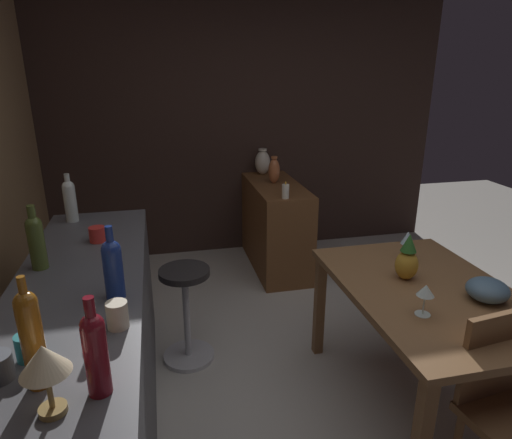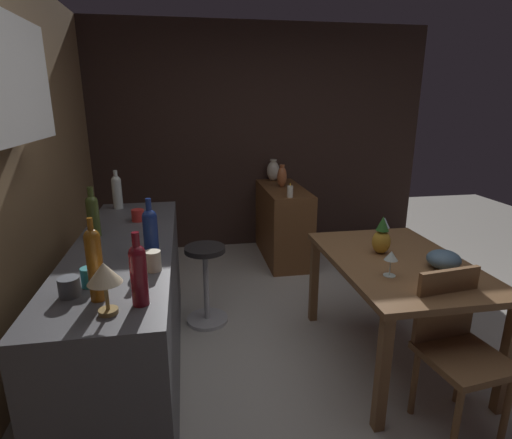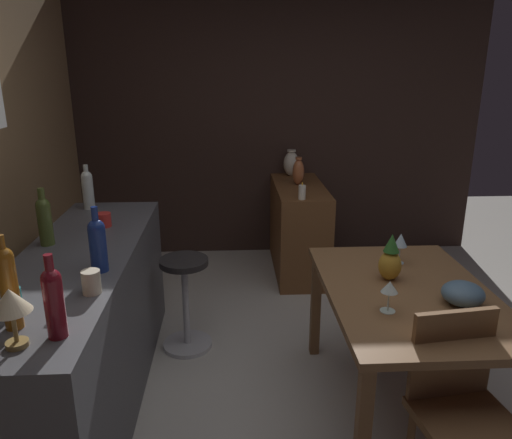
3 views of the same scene
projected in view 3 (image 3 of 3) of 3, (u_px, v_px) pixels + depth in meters
ground_plane at (334, 408)px, 2.78m from camera, size 9.00×9.00×0.00m
wall_side_right at (257, 125)px, 4.80m from camera, size 0.10×4.40×2.60m
dining_table at (407, 305)px, 2.58m from camera, size 1.28×0.85×0.74m
kitchen_counter at (83, 331)px, 2.72m from camera, size 2.10×0.60×0.90m
sideboard_cabinet at (298, 228)px, 4.55m from camera, size 1.10×0.44×0.82m
chair_near_window at (461, 406)px, 2.08m from camera, size 0.45×0.45×0.87m
bar_stool at (186, 301)px, 3.29m from camera, size 0.34×0.34×0.65m
wine_glass_left at (390, 288)px, 2.30m from camera, size 0.08×0.08×0.16m
wine_glass_right at (401, 241)px, 2.86m from camera, size 0.08×0.08×0.18m
pineapple_centerpiece at (390, 260)px, 2.65m from camera, size 0.12×0.12×0.26m
fruit_bowl at (463, 293)px, 2.39m from camera, size 0.20×0.20×0.11m
wine_bottle_amber at (8, 285)px, 1.83m from camera, size 0.07×0.07×0.38m
wine_bottle_cobalt at (98, 243)px, 2.35m from camera, size 0.08×0.08×0.33m
wine_bottle_clear at (88, 188)px, 3.38m from camera, size 0.08×0.08×0.31m
wine_bottle_ruby at (54, 300)px, 1.77m from camera, size 0.07×0.07×0.33m
wine_bottle_olive at (44, 219)px, 2.70m from camera, size 0.08×0.08×0.33m
cup_teal at (12, 299)px, 2.01m from camera, size 0.11×0.08×0.09m
cup_red at (104, 220)px, 3.04m from camera, size 0.13×0.09×0.09m
cup_cream at (91, 282)px, 2.15m from camera, size 0.12×0.08×0.11m
counter_lamp at (11, 304)px, 1.71m from camera, size 0.14×0.14×0.23m
pillar_candle_tall at (302, 192)px, 3.95m from camera, size 0.06×0.06×0.14m
vase_ceramic_ivory at (291, 163)px, 4.77m from camera, size 0.15×0.15×0.26m
vase_copper at (298, 172)px, 4.42m from camera, size 0.11×0.11×0.25m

